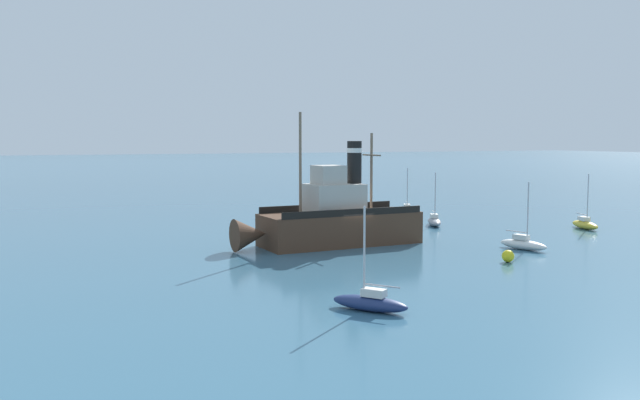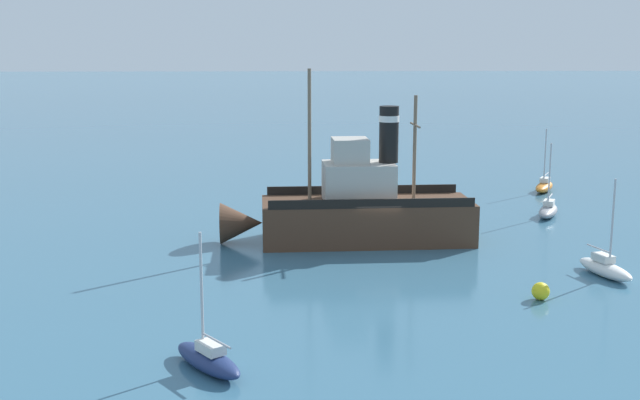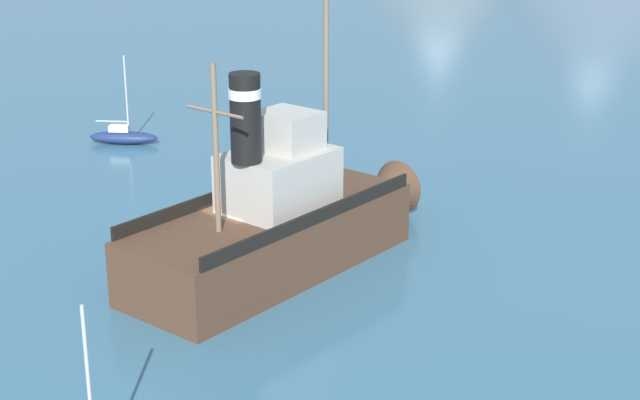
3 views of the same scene
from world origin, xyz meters
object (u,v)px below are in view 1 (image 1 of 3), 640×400
(old_tugboat, at_px, (333,221))
(sailboat_white, at_px, (523,244))
(sailboat_yellow, at_px, (585,224))
(mooring_buoy, at_px, (508,256))
(sailboat_grey, at_px, (434,221))
(sailboat_orange, at_px, (407,210))
(sailboat_navy, at_px, (370,302))

(old_tugboat, height_order, sailboat_white, old_tugboat)
(sailboat_yellow, bearing_deg, sailboat_white, 117.87)
(old_tugboat, xyz_separation_m, sailboat_yellow, (-0.80, -24.29, -1.40))
(old_tugboat, height_order, mooring_buoy, old_tugboat)
(mooring_buoy, bearing_deg, old_tugboat, 33.71)
(sailboat_grey, relative_size, sailboat_white, 1.00)
(old_tugboat, bearing_deg, mooring_buoy, -146.29)
(sailboat_yellow, height_order, sailboat_orange, same)
(sailboat_white, xyz_separation_m, mooring_buoy, (-3.59, 4.30, -0.02))
(sailboat_orange, bearing_deg, sailboat_grey, 164.17)
(sailboat_white, bearing_deg, sailboat_grey, -6.59)
(sailboat_orange, bearing_deg, old_tugboat, 134.43)
(sailboat_yellow, distance_m, mooring_buoy, 19.78)
(sailboat_yellow, distance_m, sailboat_white, 14.27)
(sailboat_navy, distance_m, sailboat_grey, 31.86)
(old_tugboat, bearing_deg, sailboat_grey, -64.09)
(sailboat_orange, bearing_deg, sailboat_navy, 146.44)
(sailboat_navy, bearing_deg, sailboat_white, -59.20)
(sailboat_navy, relative_size, mooring_buoy, 6.10)
(sailboat_navy, height_order, sailboat_orange, same)
(sailboat_orange, xyz_separation_m, mooring_buoy, (-26.61, 8.49, -0.02))
(old_tugboat, xyz_separation_m, sailboat_navy, (-18.39, 6.65, -1.40))
(old_tugboat, distance_m, mooring_buoy, 13.36)
(sailboat_yellow, bearing_deg, sailboat_grey, 56.62)
(sailboat_white, bearing_deg, sailboat_orange, -10.31)
(sailboat_navy, relative_size, sailboat_yellow, 1.00)
(sailboat_white, bearing_deg, sailboat_navy, 120.80)
(sailboat_grey, bearing_deg, mooring_buoy, 161.34)
(sailboat_navy, xyz_separation_m, sailboat_yellow, (17.60, -30.94, 0.00))
(old_tugboat, relative_size, sailboat_white, 2.96)
(sailboat_orange, relative_size, sailboat_white, 1.00)
(sailboat_white, bearing_deg, old_tugboat, 57.40)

